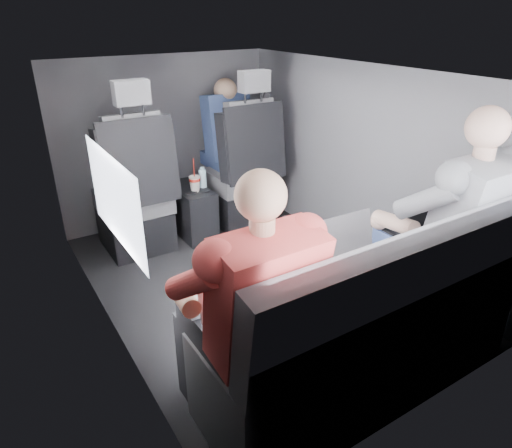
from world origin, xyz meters
TOP-DOWN VIEW (x-y plane):
  - floor at (0.00, 0.00)m, footprint 2.60×2.60m
  - ceiling at (0.00, 0.00)m, footprint 2.60×2.60m
  - panel_left at (-0.90, 0.00)m, footprint 0.02×2.60m
  - panel_right at (0.90, 0.00)m, footprint 0.02×2.60m
  - panel_front at (0.00, 1.30)m, footprint 1.80×0.02m
  - panel_back at (0.00, -1.30)m, footprint 1.80×0.02m
  - side_window at (-0.88, -0.30)m, footprint 0.02×0.75m
  - seatbelt at (0.45, 0.67)m, footprint 0.35×0.11m
  - front_seat_left at (-0.45, 0.84)m, footprint 0.52×0.58m
  - front_seat_right at (0.45, 0.84)m, footprint 0.52×0.58m
  - center_console at (0.00, 0.88)m, footprint 0.24×0.48m
  - rear_bench at (0.00, -1.06)m, footprint 1.60×0.57m
  - soda_cup at (-0.00, 0.79)m, footprint 0.09×0.09m
  - water_bottle at (0.08, 0.82)m, footprint 0.06×0.06m
  - laptop_white at (-0.61, -0.83)m, footprint 0.38×0.36m
  - laptop_silver at (-0.00, -0.75)m, footprint 0.33×0.30m
  - laptop_black at (0.54, -0.76)m, footprint 0.30×0.26m
  - passenger_rear_left at (-0.61, -0.97)m, footprint 0.49×0.61m
  - passenger_rear_right at (0.57, -0.97)m, footprint 0.54×0.65m
  - passenger_front_right at (0.45, 1.10)m, footprint 0.38×0.38m

SIDE VIEW (x-z plane):
  - floor at x=0.00m, z-range 0.00..0.00m
  - center_console at x=0.00m, z-range 0.00..0.41m
  - rear_bench at x=0.00m, z-range -0.15..0.77m
  - front_seat_left at x=-0.45m, z-range -0.23..1.03m
  - front_seat_right at x=0.45m, z-range -0.23..1.03m
  - soda_cup at x=0.00m, z-range 0.34..0.60m
  - water_bottle at x=0.08m, z-range 0.39..0.56m
  - passenger_rear_left at x=-0.61m, z-range 0.02..1.23m
  - laptop_black at x=0.54m, z-range 0.52..0.73m
  - laptop_silver at x=0.00m, z-range 0.52..0.75m
  - laptop_white at x=-0.61m, z-range 0.51..0.77m
  - passenger_rear_right at x=0.57m, z-range 0.01..1.29m
  - panel_left at x=-0.90m, z-range 0.00..1.35m
  - panel_right at x=0.90m, z-range 0.00..1.35m
  - panel_front at x=0.00m, z-range 0.00..1.35m
  - panel_back at x=0.00m, z-range 0.00..1.35m
  - passenger_front_right at x=0.45m, z-range 0.38..1.11m
  - seatbelt at x=0.45m, z-range 0.50..1.10m
  - side_window at x=-0.88m, z-range 0.69..1.11m
  - ceiling at x=0.00m, z-range 1.35..1.35m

